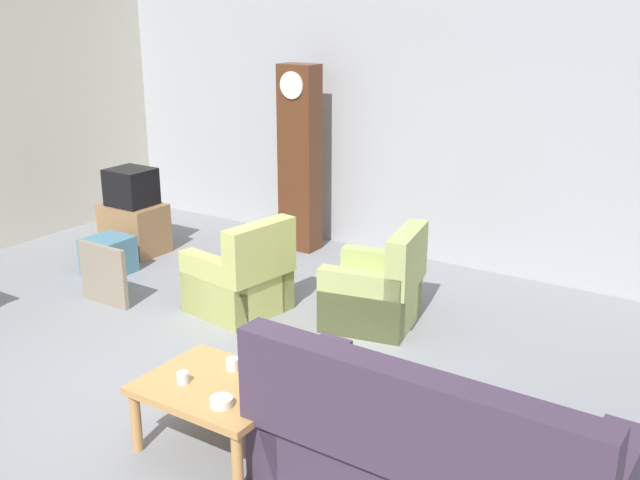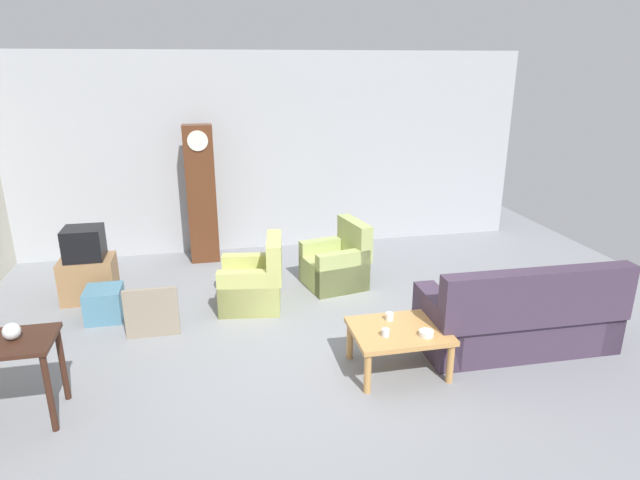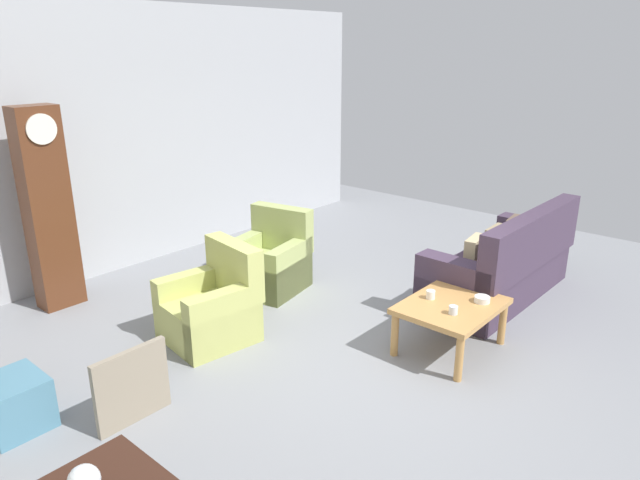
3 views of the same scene
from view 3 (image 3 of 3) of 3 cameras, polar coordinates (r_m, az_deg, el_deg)
ground_plane at (r=5.40m, az=2.95°, el=-11.27°), size 10.40×10.40×0.00m
garage_door_wall at (r=7.52m, az=-19.25°, el=9.36°), size 8.40×0.16×3.20m
couch_floral at (r=6.71m, az=17.66°, el=-2.59°), size 2.11×0.92×1.04m
armchair_olive_near at (r=5.64m, az=-10.66°, el=-6.71°), size 0.89×0.87×0.92m
armchair_olive_far at (r=6.67m, az=-5.00°, el=-2.31°), size 0.93×0.90×0.92m
coffee_table_wood at (r=5.43m, az=12.89°, el=-6.80°), size 0.96×0.76×0.47m
grandfather_clock at (r=6.62m, az=-25.41°, el=2.75°), size 0.44×0.30×2.14m
framed_picture_leaning at (r=4.62m, az=-18.15°, el=-13.64°), size 0.60×0.05×0.59m
storage_box_blue at (r=4.95m, az=-28.07°, el=-14.13°), size 0.43×0.46×0.40m
cup_white_porcelain at (r=5.45m, az=10.92°, el=-5.34°), size 0.08×0.08×0.08m
cup_blue_rimmed at (r=5.19m, az=13.09°, el=-6.78°), size 0.08×0.08×0.08m
bowl_white_stacked at (r=5.49m, az=15.80°, el=-5.68°), size 0.14×0.14×0.06m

